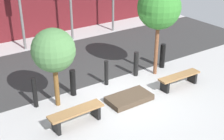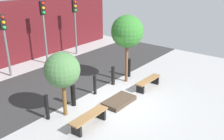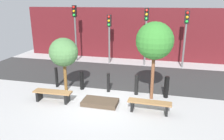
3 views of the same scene
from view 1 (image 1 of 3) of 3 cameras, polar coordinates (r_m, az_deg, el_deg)
ground_plane at (r=10.46m, az=2.91°, el=-5.44°), size 18.00×18.00×0.00m
road_strip at (r=13.35m, az=-6.87°, el=1.61°), size 18.00×4.50×0.01m
bench_left at (r=9.15m, az=-6.55°, el=-8.03°), size 1.68×0.48×0.48m
bench_right at (r=11.35m, az=12.19°, el=-1.50°), size 1.70×0.43×0.46m
planter_bed at (r=10.36m, az=3.16°, el=-5.18°), size 1.49×0.83×0.19m
tree_behind_left_bench at (r=9.49m, az=-10.67°, el=3.49°), size 1.34×1.34×2.57m
tree_behind_right_bench at (r=11.42m, az=8.60°, el=11.15°), size 1.57×1.57×3.40m
bollard_far_left at (r=10.13m, az=-13.95°, el=-4.03°), size 0.15×0.15×1.02m
bollard_left at (r=10.59m, az=-7.15°, el=-2.31°), size 0.20×0.20×0.93m
bollard_center at (r=11.18m, az=-1.03°, el=-0.52°), size 0.15×0.15×0.94m
bollard_right at (r=11.88m, az=4.42°, el=1.12°), size 0.18×0.18×0.96m
bollard_far_right at (r=12.69m, az=9.22°, el=2.57°), size 0.21×0.21×0.99m
traffic_light_mid_west at (r=14.45m, az=-16.58°, el=12.19°), size 0.28×0.27×3.30m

